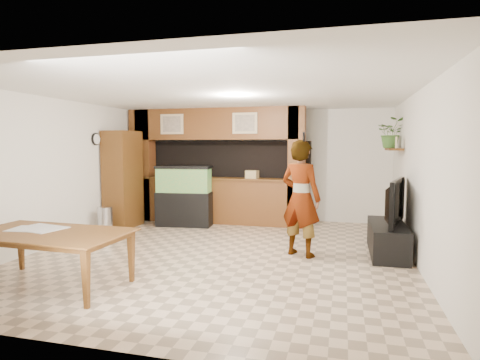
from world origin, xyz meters
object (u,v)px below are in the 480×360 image
(aquarium, at_px, (184,197))
(dining_table, at_px, (47,260))
(pantry_cabinet, at_px, (123,179))
(television, at_px, (389,202))
(person, at_px, (301,198))

(aquarium, relative_size, dining_table, 0.67)
(pantry_cabinet, height_order, television, pantry_cabinet)
(aquarium, xyz_separation_m, dining_table, (-0.18, -4.02, -0.30))
(pantry_cabinet, height_order, person, pantry_cabinet)
(television, bearing_deg, pantry_cabinet, 94.62)
(person, relative_size, dining_table, 0.94)
(pantry_cabinet, xyz_separation_m, aquarium, (1.25, 0.41, -0.39))
(television, distance_m, person, 1.44)
(pantry_cabinet, bearing_deg, dining_table, -73.53)
(pantry_cabinet, xyz_separation_m, dining_table, (1.07, -3.61, -0.69))
(pantry_cabinet, relative_size, aquarium, 1.57)
(television, xyz_separation_m, person, (-1.37, -0.45, 0.06))
(person, bearing_deg, aquarium, -8.27)
(television, relative_size, dining_table, 0.64)
(person, bearing_deg, television, -137.44)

